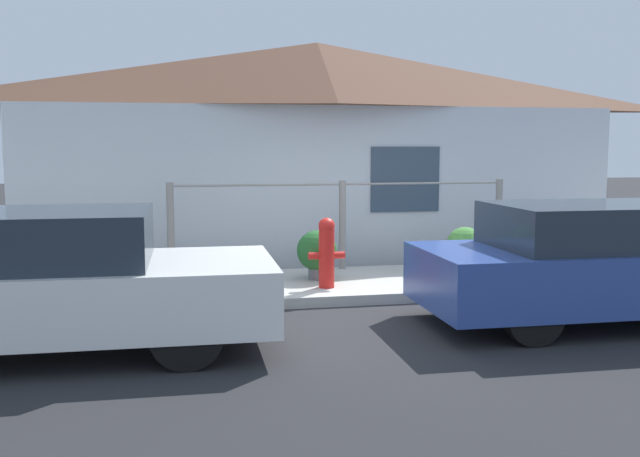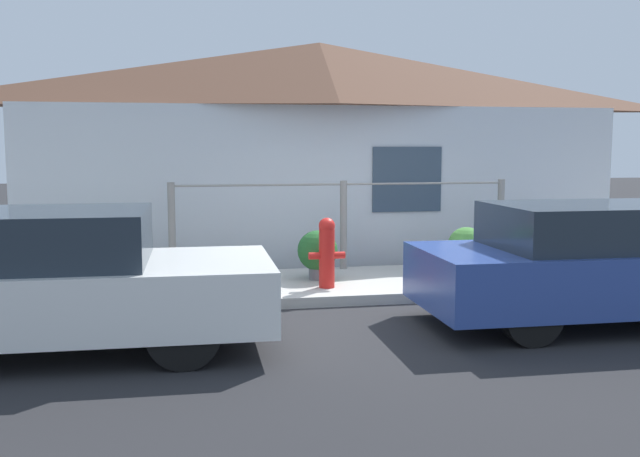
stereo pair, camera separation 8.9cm
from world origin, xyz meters
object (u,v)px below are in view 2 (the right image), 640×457
Objects in this scene: fire_hydrant at (327,251)px; potted_plant_corner at (466,247)px; potted_plant_near_hydrant at (317,252)px; car_right at (614,263)px; potted_plant_by_fence at (89,256)px; car_left at (29,281)px.

potted_plant_corner is at bearing 19.45° from fire_hydrant.
potted_plant_near_hydrant is at bearing 91.31° from fire_hydrant.
potted_plant_corner is (-0.60, 2.58, -0.17)m from car_right.
potted_plant_near_hydrant is at bearing -11.85° from potted_plant_by_fence.
car_right reaches higher than fire_hydrant.
car_right is 3.65m from potted_plant_near_hydrant.
fire_hydrant reaches higher than potted_plant_near_hydrant.
fire_hydrant is at bearing 31.15° from car_left.
car_right is 6.48m from potted_plant_by_fence.
potted_plant_by_fence is (-2.98, 1.18, -0.15)m from fire_hydrant.
car_left is 6.93× the size of potted_plant_corner.
fire_hydrant is (-2.76, 1.81, -0.06)m from car_right.
fire_hydrant is 1.53× the size of potted_plant_by_fence.
potted_plant_near_hydrant is 1.04× the size of potted_plant_corner.
potted_plant_near_hydrant reaches higher than potted_plant_corner.
fire_hydrant is 0.56m from potted_plant_near_hydrant.
potted_plant_near_hydrant is (-2.77, 2.37, -0.15)m from car_right.
fire_hydrant is 1.34× the size of potted_plant_near_hydrant.
car_left is 5.88m from potted_plant_corner.
car_left is at bearing -154.02° from potted_plant_corner.
car_right is at bearing -27.52° from potted_plant_by_fence.
potted_plant_corner is (2.17, 0.21, -0.02)m from potted_plant_near_hydrant.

